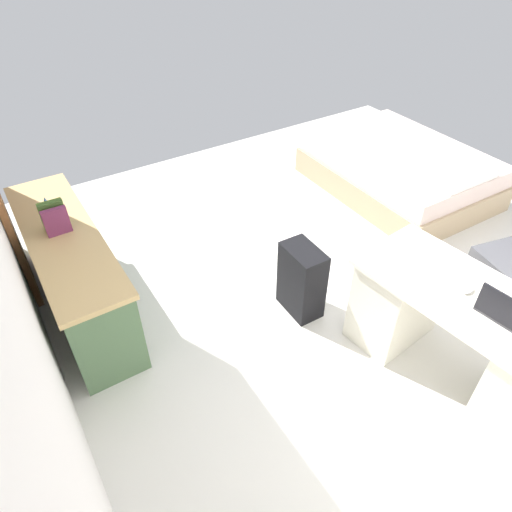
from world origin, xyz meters
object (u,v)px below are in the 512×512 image
object	(u,v)px
bed	(399,170)
computer_mouse	(468,289)
credenza	(74,271)
figurine_small	(46,203)
laptop	(507,313)
desk	(459,336)
suitcase_black	(301,280)

from	to	relation	value
bed	computer_mouse	world-z (taller)	computer_mouse
computer_mouse	credenza	bearing A→B (deg)	39.10
figurine_small	computer_mouse	bearing A→B (deg)	-140.35
credenza	figurine_small	distance (m)	0.56
bed	figurine_small	bearing A→B (deg)	82.88
laptop	computer_mouse	bearing A→B (deg)	-3.55
credenza	computer_mouse	xyz separation A→B (m)	(-1.96, -1.94, 0.39)
desk	bed	world-z (taller)	desk
suitcase_black	computer_mouse	xyz separation A→B (m)	(-0.99, -0.48, 0.45)
credenza	laptop	bearing A→B (deg)	-139.25
laptop	figurine_small	xyz separation A→B (m)	(2.60, 1.92, -0.01)
desk	figurine_small	world-z (taller)	figurine_small
credenza	bed	world-z (taller)	credenza
desk	credenza	size ratio (longest dim) A/B	0.83
suitcase_black	computer_mouse	world-z (taller)	computer_mouse
figurine_small	suitcase_black	bearing A→B (deg)	-132.61
bed	suitcase_black	size ratio (longest dim) A/B	3.25
desk	computer_mouse	bearing A→B (deg)	-5.27
bed	computer_mouse	size ratio (longest dim) A/B	19.30
bed	laptop	size ratio (longest dim) A/B	5.85
bed	laptop	world-z (taller)	laptop
bed	computer_mouse	distance (m)	2.51
suitcase_black	figurine_small	world-z (taller)	figurine_small
desk	figurine_small	size ratio (longest dim) A/B	13.60
suitcase_black	figurine_small	bearing A→B (deg)	49.12
suitcase_black	desk	bearing A→B (deg)	-154.28
credenza	laptop	world-z (taller)	laptop
desk	computer_mouse	xyz separation A→B (m)	(0.06, -0.01, 0.37)
desk	credenza	distance (m)	2.80
credenza	desk	bearing A→B (deg)	-136.43
credenza	computer_mouse	bearing A→B (deg)	-135.42
suitcase_black	computer_mouse	size ratio (longest dim) A/B	5.93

